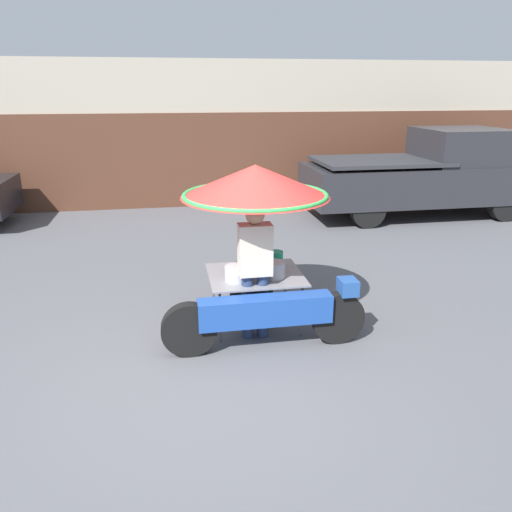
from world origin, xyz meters
TOP-DOWN VIEW (x-y plane):
  - ground_plane at (0.00, 0.00)m, footprint 36.00×36.00m
  - shopfront_building at (0.00, 8.82)m, footprint 28.00×2.06m
  - vendor_motorcycle_cart at (0.60, 0.96)m, footprint 2.33×1.74m
  - vendor_person at (0.53, 0.71)m, footprint 0.38×0.22m
  - pickup_truck at (5.50, 5.94)m, footprint 5.39×1.92m

SIDE VIEW (x-z plane):
  - ground_plane at x=0.00m, z-range 0.00..0.00m
  - vendor_person at x=0.53m, z-range 0.10..1.70m
  - pickup_truck at x=5.50m, z-range -0.04..1.93m
  - vendor_motorcycle_cart at x=0.60m, z-range 0.51..2.52m
  - shopfront_building at x=0.00m, z-range -0.01..3.48m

